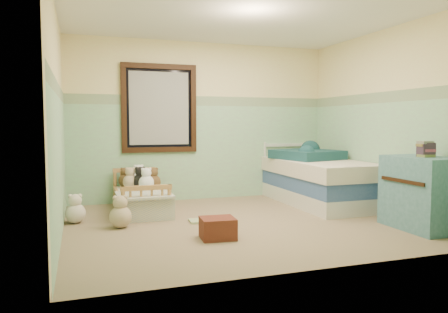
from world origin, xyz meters
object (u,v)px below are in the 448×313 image
object	(u,v)px
red_pillow	(218,228)
floor_book	(201,221)
plush_floor_tan	(120,217)
dresser	(421,193)
toddler_bed_frame	(140,206)
twin_bed_frame	(319,196)
plush_floor_cream	(75,213)

from	to	relation	value
red_pillow	floor_book	size ratio (longest dim) A/B	1.23
red_pillow	plush_floor_tan	bearing A→B (deg)	139.12
dresser	red_pillow	xyz separation A→B (m)	(-2.35, 0.34, -0.31)
red_pillow	floor_book	distance (m)	0.81
plush_floor_tan	red_pillow	xyz separation A→B (m)	(0.93, -0.81, -0.02)
toddler_bed_frame	floor_book	size ratio (longest dim) A/B	4.37
dresser	twin_bed_frame	bearing A→B (deg)	99.07
floor_book	twin_bed_frame	bearing A→B (deg)	20.38
plush_floor_tan	dresser	size ratio (longest dim) A/B	0.31
toddler_bed_frame	dresser	world-z (taller)	dresser
plush_floor_tan	plush_floor_cream	bearing A→B (deg)	139.85
red_pillow	floor_book	xyz separation A→B (m)	(0.04, 0.80, -0.10)
plush_floor_cream	plush_floor_tan	distance (m)	0.65
plush_floor_tan	toddler_bed_frame	bearing A→B (deg)	68.12
toddler_bed_frame	dresser	size ratio (longest dim) A/B	1.52
toddler_bed_frame	plush_floor_tan	size ratio (longest dim) A/B	4.90
floor_book	dresser	bearing A→B (deg)	-22.47
dresser	red_pillow	world-z (taller)	dresser
plush_floor_cream	red_pillow	bearing A→B (deg)	-40.63
plush_floor_cream	plush_floor_tan	xyz separation A→B (m)	(0.50, -0.42, 0.01)
red_pillow	twin_bed_frame	bearing A→B (deg)	34.10
red_pillow	floor_book	bearing A→B (deg)	87.06
toddler_bed_frame	twin_bed_frame	size ratio (longest dim) A/B	0.63
plush_floor_cream	dresser	bearing A→B (deg)	-22.57
twin_bed_frame	dresser	bearing A→B (deg)	-80.93
floor_book	plush_floor_tan	bearing A→B (deg)	-176.72
plush_floor_cream	red_pillow	distance (m)	1.89
plush_floor_tan	dresser	bearing A→B (deg)	-19.31
plush_floor_cream	twin_bed_frame	size ratio (longest dim) A/B	0.12
plush_floor_cream	dresser	xyz separation A→B (m)	(3.78, -1.57, 0.30)
floor_book	toddler_bed_frame	bearing A→B (deg)	130.05
twin_bed_frame	dresser	distance (m)	1.79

